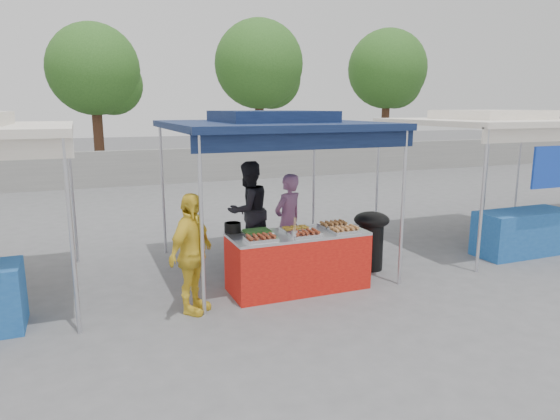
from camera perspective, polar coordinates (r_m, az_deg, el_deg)
name	(u,v)px	position (r m, az deg, el deg)	size (l,w,h in m)	color
ground_plane	(295,286)	(7.54, 1.73, -8.70)	(80.00, 80.00, 0.00)	slate
back_wall	(168,166)	(17.82, -12.68, 4.88)	(40.00, 0.25, 1.20)	gray
main_canopy	(271,124)	(7.97, -1.01, 9.84)	(3.20, 3.20, 2.57)	silver
neighbor_stall_right	(504,163)	(10.24, 24.21, 4.91)	(3.20, 3.20, 2.57)	silver
tree_1	(98,74)	(19.58, -20.06, 14.43)	(3.33, 3.23, 5.55)	#45291A
tree_2	(262,68)	(20.83, -2.07, 15.87)	(3.58, 3.53, 6.06)	#45291A
tree_3	(389,73)	(23.97, 12.39, 15.09)	(3.58, 3.53, 6.07)	#45291A
vendor_table	(298,261)	(7.32, 2.06, -5.83)	(2.00, 0.80, 0.85)	red
food_tray_fl	(261,239)	(6.75, -2.20, -3.28)	(0.42, 0.30, 0.07)	silver
food_tray_fm	(305,234)	(6.98, 2.89, -2.78)	(0.42, 0.30, 0.07)	silver
food_tray_fr	(345,230)	(7.26, 7.38, -2.30)	(0.42, 0.30, 0.07)	silver
food_tray_bl	(257,232)	(7.08, -2.65, -2.58)	(0.42, 0.30, 0.07)	silver
food_tray_bm	(296,229)	(7.29, 1.80, -2.15)	(0.42, 0.30, 0.07)	silver
food_tray_br	(334,225)	(7.56, 6.15, -1.71)	(0.42, 0.30, 0.07)	silver
cooking_pot	(233,228)	(7.24, -5.43, -2.01)	(0.24, 0.24, 0.14)	black
skewer_cup	(294,235)	(6.86, 1.66, -2.87)	(0.09, 0.09, 0.11)	silver
wok_burner	(371,235)	(8.28, 10.37, -2.86)	(0.58, 0.58, 0.97)	black
crate_left	(266,268)	(7.91, -1.66, -6.66)	(0.46, 0.32, 0.28)	#153CAE
crate_right	(292,266)	(8.01, 1.43, -6.40)	(0.47, 0.33, 0.28)	#153CAE
crate_stacked	(293,249)	(7.93, 1.44, -4.48)	(0.46, 0.32, 0.28)	#153CAE
vendor_woman	(288,221)	(8.18, 0.93, -1.31)	(0.57, 0.38, 1.57)	#935E88
helper_man	(249,210)	(8.71, -3.62, -0.04)	(0.84, 0.65, 1.72)	black
customer_person	(192,254)	(6.49, -10.08, -4.96)	(0.92, 0.38, 1.58)	yellow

